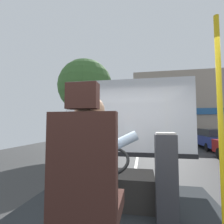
# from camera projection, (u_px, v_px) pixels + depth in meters

# --- Properties ---
(ground) EXTENTS (18.00, 44.00, 0.06)m
(ground) POSITION_uv_depth(u_px,v_px,m) (138.00, 153.00, 10.14)
(ground) COLOR #323232
(driver_seat) EXTENTS (0.48, 0.48, 1.37)m
(driver_seat) POSITION_uv_depth(u_px,v_px,m) (87.00, 191.00, 1.22)
(driver_seat) COLOR black
(driver_seat) RESTS_ON bus_floor
(bus_driver) EXTENTS (0.76, 0.58, 0.80)m
(bus_driver) POSITION_uv_depth(u_px,v_px,m) (91.00, 159.00, 1.34)
(bus_driver) COLOR #282833
(bus_driver) RESTS_ON driver_seat
(steering_console) EXTENTS (1.10, 0.98, 0.80)m
(steering_console) POSITION_uv_depth(u_px,v_px,m) (114.00, 186.00, 2.33)
(steering_console) COLOR #282623
(steering_console) RESTS_ON bus_floor
(handrail_pole) EXTENTS (0.04, 0.04, 2.05)m
(handrail_pole) POSITION_uv_depth(u_px,v_px,m) (221.00, 131.00, 1.43)
(handrail_pole) COLOR gold
(handrail_pole) RESTS_ON bus_floor
(fare_box) EXTENTS (0.23, 0.22, 0.99)m
(fare_box) POSITION_uv_depth(u_px,v_px,m) (166.00, 177.00, 1.88)
(fare_box) COLOR #333338
(fare_box) RESTS_ON bus_floor
(windshield_panel) EXTENTS (2.50, 0.08, 1.48)m
(windshield_panel) POSITION_uv_depth(u_px,v_px,m) (127.00, 126.00, 3.21)
(windshield_panel) COLOR silver
(street_tree) EXTENTS (3.08, 3.08, 5.43)m
(street_tree) POSITION_uv_depth(u_px,v_px,m) (85.00, 86.00, 9.68)
(street_tree) COLOR #4C3828
(street_tree) RESTS_ON ground
(shop_building) EXTENTS (12.43, 5.92, 7.04)m
(shop_building) POSITION_uv_depth(u_px,v_px,m) (190.00, 108.00, 18.99)
(shop_building) COLOR gray
(shop_building) RESTS_ON ground
(parked_car_blue) EXTENTS (2.02, 4.49, 1.36)m
(parked_car_blue) POSITION_uv_depth(u_px,v_px,m) (214.00, 138.00, 11.73)
(parked_car_blue) COLOR navy
(parked_car_blue) RESTS_ON ground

